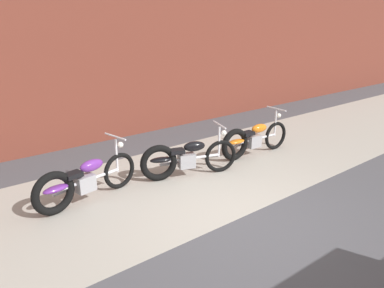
# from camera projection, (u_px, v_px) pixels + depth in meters

# --- Properties ---
(ground_plane) EXTENTS (80.00, 80.00, 0.00)m
(ground_plane) POSITION_uv_depth(u_px,v_px,m) (240.00, 218.00, 5.73)
(ground_plane) COLOR #47474C
(sidewalk_slab) EXTENTS (36.00, 3.50, 0.01)m
(sidewalk_slab) POSITION_uv_depth(u_px,v_px,m) (175.00, 182.00, 7.03)
(sidewalk_slab) COLOR #9E998E
(sidewalk_slab) RESTS_ON ground
(brick_building_wall) EXTENTS (36.00, 0.50, 4.74)m
(brick_building_wall) POSITION_uv_depth(u_px,v_px,m) (91.00, 46.00, 8.84)
(brick_building_wall) COLOR brown
(brick_building_wall) RESTS_ON ground
(motorcycle_purple) EXTENTS (1.99, 0.65, 1.03)m
(motorcycle_purple) POSITION_uv_depth(u_px,v_px,m) (81.00, 182.00, 6.08)
(motorcycle_purple) COLOR black
(motorcycle_purple) RESTS_ON ground
(motorcycle_black) EXTENTS (1.94, 0.86, 1.03)m
(motorcycle_black) POSITION_uv_depth(u_px,v_px,m) (183.00, 158.00, 7.12)
(motorcycle_black) COLOR black
(motorcycle_black) RESTS_ON ground
(motorcycle_orange) EXTENTS (2.01, 0.58, 1.03)m
(motorcycle_orange) POSITION_uv_depth(u_px,v_px,m) (251.00, 139.00, 8.28)
(motorcycle_orange) COLOR black
(motorcycle_orange) RESTS_ON ground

